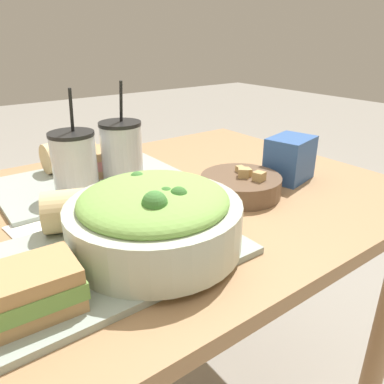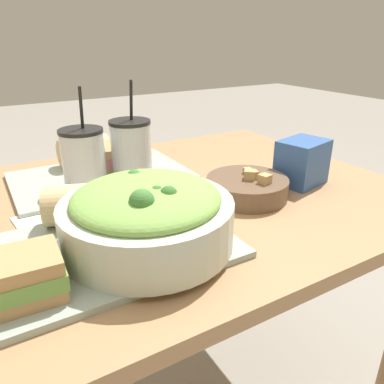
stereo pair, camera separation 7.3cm
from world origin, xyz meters
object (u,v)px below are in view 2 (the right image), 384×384
Objects in this scene: sandwich_far at (114,158)px; salad_bowl at (147,214)px; sandwich_near at (13,279)px; napkin_folded at (60,217)px; baguette_near at (93,204)px; drink_cup_red at (132,153)px; baguette_far at (85,151)px; chip_bag at (302,162)px; drink_cup_dark at (84,161)px; soup_bowl at (247,187)px.

salad_bowl is at bearing -81.78° from sandwich_far.
sandwich_near is at bearing -104.49° from sandwich_far.
sandwich_near is 0.75× the size of napkin_folded.
salad_bowl is 0.14m from baguette_near.
salad_bowl is at bearing -107.40° from drink_cup_red.
sandwich_near is at bearing -114.20° from napkin_folded.
sandwich_near is 0.72× the size of baguette_near.
baguette_far is (0.03, 0.47, -0.02)m from salad_bowl.
sandwich_near and sandwich_far have the same top height.
sandwich_far is (0.08, 0.39, -0.02)m from salad_bowl.
baguette_far is 0.19m from drink_cup_red.
baguette_far reaches higher than napkin_folded.
sandwich_far is (0.14, 0.26, -0.01)m from baguette_near.
salad_bowl is 2.16× the size of sandwich_near.
chip_bag is (0.45, 0.09, -0.01)m from salad_bowl.
sandwich_far is 0.10m from drink_cup_red.
sandwich_near is 0.57m from baguette_far.
drink_cup_dark is 0.52m from chip_bag.
drink_cup_red is at bearing -162.78° from baguette_far.
soup_bowl is at bearing 167.41° from chip_bag.
chip_bag is (0.17, 0.00, 0.03)m from soup_bowl.
chip_bag reaches higher than sandwich_near.
baguette_far is 0.57× the size of drink_cup_red.
drink_cup_dark is (-0.10, -0.09, 0.03)m from sandwich_far.
soup_bowl is at bearing -72.95° from baguette_near.
baguette_far reaches higher than sandwich_far.
soup_bowl is (0.29, 0.09, -0.04)m from salad_bowl.
chip_bag is (0.37, -0.29, 0.01)m from sandwich_far.
baguette_near is 1.39× the size of chip_bag.
drink_cup_dark is at bearing 160.58° from baguette_far.
drink_cup_dark reaches higher than salad_bowl.
sandwich_near is 1.01× the size of chip_bag.
drink_cup_dark is 0.97× the size of drink_cup_red.
drink_cup_dark is at bearing -118.14° from sandwich_far.
baguette_near is 0.78× the size of drink_cup_red.
soup_bowl is 0.41m from napkin_folded.
sandwich_far is at bearing 45.65° from napkin_folded.
napkin_folded is at bearing -130.64° from drink_cup_dark.
drink_cup_dark reaches higher than baguette_near.
chip_bag is at bearing -135.18° from baguette_far.
soup_bowl is 1.37× the size of sandwich_near.
chip_bag is at bearing -29.48° from drink_cup_red.
soup_bowl is 1.03× the size of napkin_folded.
salad_bowl reaches higher than baguette_near.
sandwich_near is at bearing 178.35° from chip_bag.
sandwich_far is 0.48m from chip_bag.
drink_cup_red is (0.11, 0.00, 0.00)m from drink_cup_dark.
soup_bowl is 1.37× the size of baguette_far.
baguette_far is at bearing 110.98° from drink_cup_red.
drink_cup_red is (0.09, 0.30, 0.01)m from salad_bowl.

